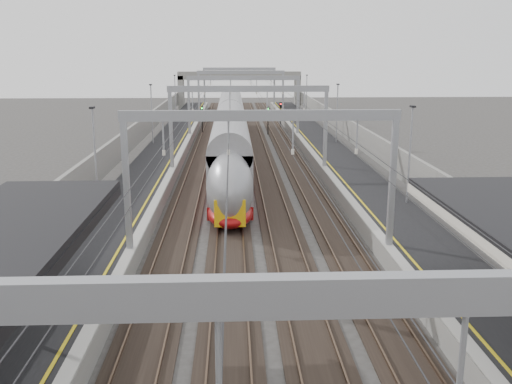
{
  "coord_description": "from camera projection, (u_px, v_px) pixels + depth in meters",
  "views": [
    {
      "loc": [
        -1.3,
        -4.23,
        10.15
      ],
      "look_at": [
        0.0,
        27.37,
        2.41
      ],
      "focal_mm": 40.0,
      "sensor_mm": 36.0,
      "label": 1
    }
  ],
  "objects": [
    {
      "name": "signal_green",
      "position": [
        202.0,
        115.0,
        73.13
      ],
      "size": [
        0.32,
        0.32,
        3.48
      ],
      "color": "black",
      "rests_on": "ground"
    },
    {
      "name": "train",
      "position": [
        231.0,
        137.0,
        55.13
      ],
      "size": [
        2.83,
        51.54,
        4.47
      ],
      "color": "#9B0E0F",
      "rests_on": "ground"
    },
    {
      "name": "wall_right",
      "position": [
        374.0,
        152.0,
        50.31
      ],
      "size": [
        0.3,
        120.0,
        3.2
      ],
      "primitive_type": "cube",
      "color": "gray",
      "rests_on": "ground"
    },
    {
      "name": "tracks",
      "position": [
        248.0,
        171.0,
        50.23
      ],
      "size": [
        11.4,
        140.0,
        0.2
      ],
      "color": "black",
      "rests_on": "ground"
    },
    {
      "name": "wall_left",
      "position": [
        119.0,
        154.0,
        49.42
      ],
      "size": [
        0.3,
        120.0,
        3.2
      ],
      "primitive_type": "cube",
      "color": "gray",
      "rests_on": "ground"
    },
    {
      "name": "overhead_line",
      "position": [
        246.0,
        95.0,
        55.2
      ],
      "size": [
        13.0,
        140.0,
        6.6
      ],
      "color": "#909298",
      "rests_on": "platform_left"
    },
    {
      "name": "platform_right",
      "position": [
        338.0,
        165.0,
        50.44
      ],
      "size": [
        4.0,
        120.0,
        1.0
      ],
      "primitive_type": "cube",
      "color": "black",
      "rests_on": "ground"
    },
    {
      "name": "overbridge",
      "position": [
        239.0,
        80.0,
        102.36
      ],
      "size": [
        22.0,
        2.2,
        6.9
      ],
      "color": "gray",
      "rests_on": "ground"
    },
    {
      "name": "signal_red_far",
      "position": [
        281.0,
        110.0,
        79.16
      ],
      "size": [
        0.32,
        0.32,
        3.48
      ],
      "color": "black",
      "rests_on": "ground"
    },
    {
      "name": "signal_red_near",
      "position": [
        268.0,
        116.0,
        72.12
      ],
      "size": [
        0.32,
        0.32,
        3.48
      ],
      "color": "black",
      "rests_on": "ground"
    },
    {
      "name": "platform_left",
      "position": [
        156.0,
        166.0,
        49.8
      ],
      "size": [
        4.0,
        120.0,
        1.0
      ],
      "primitive_type": "cube",
      "color": "black",
      "rests_on": "ground"
    }
  ]
}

